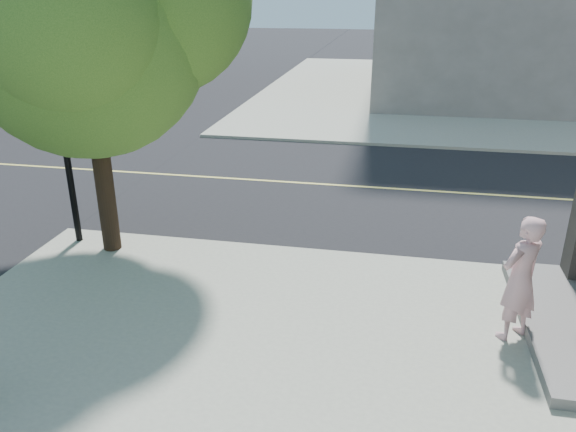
# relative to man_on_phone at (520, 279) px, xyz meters

# --- Properties ---
(ground) EXTENTS (140.00, 140.00, 0.00)m
(ground) POSITION_rel_man_on_phone_xyz_m (-8.18, 2.54, -1.13)
(ground) COLOR black
(ground) RESTS_ON ground
(road_ew) EXTENTS (140.00, 9.00, 0.01)m
(road_ew) POSITION_rel_man_on_phone_xyz_m (-8.18, 7.04, -1.13)
(road_ew) COLOR black
(road_ew) RESTS_ON ground
(sidewalk_ne) EXTENTS (29.00, 25.00, 0.12)m
(sidewalk_ne) POSITION_rel_man_on_phone_xyz_m (5.32, 24.04, -1.07)
(sidewalk_ne) COLOR #999A89
(sidewalk_ne) RESTS_ON ground
(man_on_phone) EXTENTS (0.88, 0.85, 2.03)m
(man_on_phone) POSITION_rel_man_on_phone_xyz_m (0.00, 0.00, 0.00)
(man_on_phone) COLOR #D8A0A7
(man_on_phone) RESTS_ON sidewalk_se
(street_tree) EXTENTS (5.59, 5.08, 7.42)m
(street_tree) POSITION_rel_man_on_phone_xyz_m (-7.56, 1.79, 3.77)
(street_tree) COLOR black
(street_tree) RESTS_ON sidewalk_se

